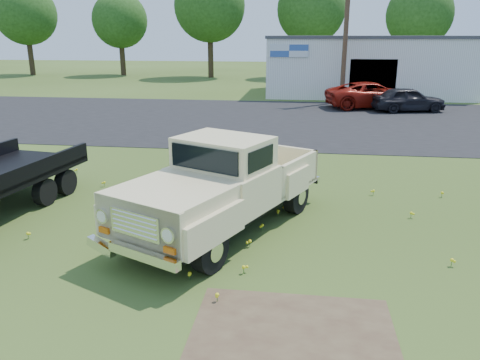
# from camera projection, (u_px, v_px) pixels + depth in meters

# --- Properties ---
(ground) EXTENTS (140.00, 140.00, 0.00)m
(ground) POSITION_uv_depth(u_px,v_px,m) (226.00, 240.00, 9.98)
(ground) COLOR #354817
(ground) RESTS_ON ground
(asphalt_lot) EXTENTS (90.00, 14.00, 0.02)m
(asphalt_lot) POSITION_uv_depth(u_px,v_px,m) (273.00, 120.00, 24.18)
(asphalt_lot) COLOR black
(asphalt_lot) RESTS_ON ground
(dirt_patch_a) EXTENTS (3.00, 2.00, 0.01)m
(dirt_patch_a) POSITION_uv_depth(u_px,v_px,m) (293.00, 330.00, 6.95)
(dirt_patch_a) COLOR #4B3728
(dirt_patch_a) RESTS_ON ground
(dirt_patch_b) EXTENTS (2.20, 1.60, 0.01)m
(dirt_patch_b) POSITION_uv_depth(u_px,v_px,m) (177.00, 186.00, 13.55)
(dirt_patch_b) COLOR #4B3728
(dirt_patch_b) RESTS_ON ground
(commercial_building) EXTENTS (14.20, 8.20, 4.15)m
(commercial_building) POSITION_uv_depth(u_px,v_px,m) (366.00, 65.00, 34.15)
(commercial_building) COLOR silver
(commercial_building) RESTS_ON ground
(utility_pole_mid) EXTENTS (1.60, 0.30, 9.00)m
(utility_pole_mid) POSITION_uv_depth(u_px,v_px,m) (346.00, 28.00, 28.94)
(utility_pole_mid) COLOR #412A1E
(utility_pole_mid) RESTS_ON ground
(treeline_a) EXTENTS (6.40, 6.40, 9.52)m
(treeline_a) POSITION_uv_depth(u_px,v_px,m) (25.00, 14.00, 49.51)
(treeline_a) COLOR #372919
(treeline_a) RESTS_ON ground
(treeline_b) EXTENTS (5.76, 5.76, 8.57)m
(treeline_b) POSITION_uv_depth(u_px,v_px,m) (120.00, 20.00, 49.38)
(treeline_b) COLOR #372919
(treeline_b) RESTS_ON ground
(treeline_c) EXTENTS (7.04, 7.04, 10.47)m
(treeline_c) POSITION_uv_depth(u_px,v_px,m) (210.00, 6.00, 46.32)
(treeline_c) COLOR #372919
(treeline_c) RESTS_ON ground
(treeline_d) EXTENTS (6.72, 6.72, 10.00)m
(treeline_d) POSITION_uv_depth(u_px,v_px,m) (311.00, 9.00, 46.10)
(treeline_d) COLOR #372919
(treeline_d) RESTS_ON ground
(treeline_e) EXTENTS (6.08, 6.08, 9.04)m
(treeline_e) POSITION_uv_depth(u_px,v_px,m) (419.00, 15.00, 43.61)
(treeline_e) COLOR #372919
(treeline_e) RESTS_ON ground
(vintage_pickup_truck) EXTENTS (4.54, 6.27, 2.13)m
(vintage_pickup_truck) POSITION_uv_depth(u_px,v_px,m) (224.00, 184.00, 10.27)
(vintage_pickup_truck) COLOR beige
(vintage_pickup_truck) RESTS_ON ground
(red_pickup) EXTENTS (5.89, 3.74, 1.51)m
(red_pickup) POSITION_uv_depth(u_px,v_px,m) (372.00, 95.00, 27.82)
(red_pickup) COLOR maroon
(red_pickup) RESTS_ON ground
(dark_sedan) EXTENTS (4.29, 2.43, 1.38)m
(dark_sedan) POSITION_uv_depth(u_px,v_px,m) (408.00, 100.00, 26.52)
(dark_sedan) COLOR black
(dark_sedan) RESTS_ON ground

